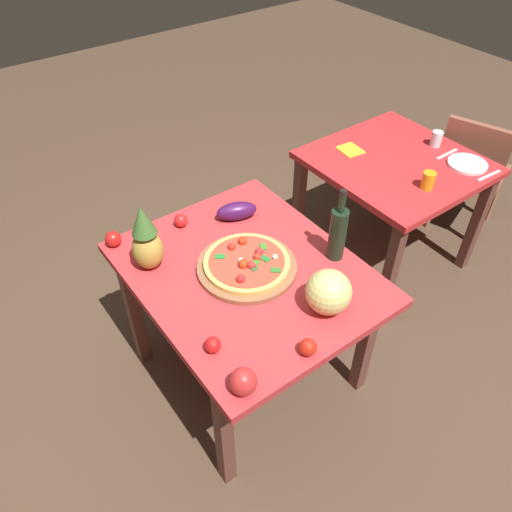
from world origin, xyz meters
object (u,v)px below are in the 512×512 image
pizza_board (247,267)px  drinking_glass_juice (428,180)px  pineapple_left (146,241)px  dining_chair (471,170)px  knife_utensil (489,176)px  dinner_plate (467,164)px  drinking_glass_water (436,139)px  tomato_near_board (113,239)px  fork_utensil (447,154)px  tomato_at_corner (213,345)px  napkin_folded (350,150)px  display_table (247,285)px  tomato_by_bottle (308,347)px  eggplant (237,211)px  melon (329,292)px  background_table (394,177)px  wine_bottle (338,233)px  pizza (247,262)px  tomato_beside_pepper (181,221)px  bell_pepper (243,382)px

pizza_board → drinking_glass_juice: 1.13m
pineapple_left → drinking_glass_juice: bearing=77.3°
dining_chair → knife_utensil: (0.31, -0.39, 0.27)m
pineapple_left → dinner_plate: (0.32, 1.82, -0.14)m
drinking_glass_juice → drinking_glass_water: bearing=123.5°
dining_chair → dinner_plate: dining_chair is taller
tomato_near_board → drinking_glass_water: bearing=81.4°
dining_chair → tomato_near_board: size_ratio=11.40×
fork_utensil → pineapple_left: bearing=-96.1°
tomato_at_corner → dinner_plate: (-0.23, 1.85, -0.02)m
tomato_near_board → napkin_folded: size_ratio=0.53×
tomato_at_corner → dinner_plate: bearing=97.2°
display_table → drinking_glass_juice: bearing=87.3°
tomato_at_corner → tomato_near_board: size_ratio=0.84×
tomato_by_bottle → fork_utensil: tomato_by_bottle is taller
eggplant → tomato_at_corner: eggplant is taller
melon → tomato_at_corner: 0.50m
display_table → tomato_by_bottle: size_ratio=16.46×
tomato_by_bottle → napkin_folded: (-0.96, 1.16, -0.03)m
background_table → dining_chair: 0.69m
drinking_glass_juice → dinner_plate: bearing=91.5°
wine_bottle → dinner_plate: bearing=95.9°
display_table → pineapple_left: bearing=-130.4°
knife_utensil → napkin_folded: 0.77m
tomato_at_corner → pizza: bearing=128.3°
pizza → pizza_board: bearing=-80.2°
pizza_board → drinking_glass_juice: (0.06, 1.13, 0.03)m
display_table → fork_utensil: (-0.10, 1.50, 0.10)m
pizza_board → eggplant: (-0.32, 0.17, 0.03)m
tomato_at_corner → display_table: bearing=128.4°
background_table → eggplant: (-0.10, -1.05, 0.16)m
dining_chair → pizza_board: (0.12, -1.88, 0.28)m
pizza_board → dinner_plate: bearing=88.1°
tomato_beside_pepper → fork_utensil: bearing=77.7°
pizza → napkin_folded: (-0.46, 1.08, -0.04)m
knife_utensil → melon: bearing=-78.2°
background_table → tomato_near_board: tomato_near_board is taller
melon → napkin_folded: bearing=131.3°
wine_bottle → eggplant: wine_bottle is taller
tomato_at_corner → pizza_board: bearing=128.4°
bell_pepper → drinking_glass_water: 2.01m
drinking_glass_juice → knife_utensil: drinking_glass_juice is taller
dining_chair → drinking_glass_water: 0.48m
dining_chair → eggplant: 1.75m
pineapple_left → dinner_plate: bearing=80.1°
pizza → fork_utensil: pizza is taller
pizza_board → background_table: bearing=100.2°
tomato_at_corner → background_table: bearing=107.7°
dining_chair → tomato_near_board: (-0.38, -2.29, 0.30)m
display_table → pineapple_left: pineapple_left is taller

